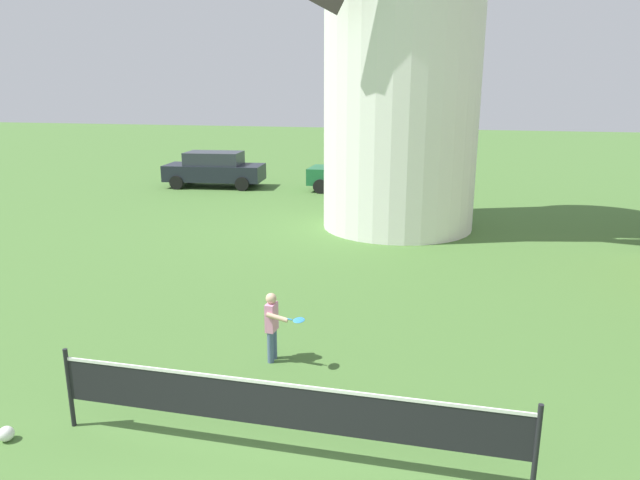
# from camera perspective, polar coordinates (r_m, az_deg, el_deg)

# --- Properties ---
(tennis_net) EXTENTS (5.79, 0.06, 1.10)m
(tennis_net) POSITION_cam_1_polar(r_m,az_deg,el_deg) (7.08, -3.89, -16.05)
(tennis_net) COLOR black
(tennis_net) RESTS_ON ground_plane
(player_far) EXTENTS (0.69, 0.51, 1.16)m
(player_far) POSITION_cam_1_polar(r_m,az_deg,el_deg) (9.37, -4.67, -8.19)
(player_far) COLOR slate
(player_far) RESTS_ON ground_plane
(stray_ball) EXTENTS (0.19, 0.19, 0.19)m
(stray_ball) POSITION_cam_1_polar(r_m,az_deg,el_deg) (8.62, -28.63, -16.48)
(stray_ball) COLOR silver
(stray_ball) RESTS_ON ground_plane
(parked_car_black) EXTENTS (4.47, 2.24, 1.56)m
(parked_car_black) POSITION_cam_1_polar(r_m,az_deg,el_deg) (26.24, -10.40, 6.94)
(parked_car_black) COLOR #1E232D
(parked_car_black) RESTS_ON ground_plane
(parked_car_green) EXTENTS (3.88, 1.88, 1.56)m
(parked_car_green) POSITION_cam_1_polar(r_m,az_deg,el_deg) (24.72, 3.48, 6.68)
(parked_car_green) COLOR #1E6638
(parked_car_green) RESTS_ON ground_plane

